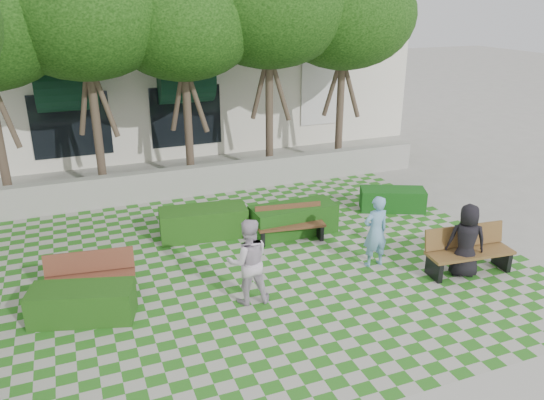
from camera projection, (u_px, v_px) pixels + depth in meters
name	position (u px, v px, depth m)	size (l,w,h in m)	color
ground	(276.00, 289.00, 11.10)	(90.00, 90.00, 0.00)	gray
lawn	(260.00, 268.00, 11.96)	(12.00, 12.00, 0.00)	#2B721E
retaining_wall	(201.00, 180.00, 16.32)	(15.00, 0.36, 0.90)	#9E9B93
bench_east	(468.00, 251.00, 11.67)	(1.99, 0.83, 1.02)	brown
bench_mid	(290.00, 224.00, 13.22)	(1.76, 0.79, 0.89)	#53311C
bench_west	(90.00, 277.00, 10.70)	(1.82, 0.80, 0.93)	brown
hedge_east	(392.00, 199.00, 15.12)	(1.80, 0.72, 0.63)	#124614
hedge_midright	(293.00, 219.00, 13.61)	(2.18, 0.87, 0.76)	#184512
hedge_midleft	(204.00, 222.00, 13.42)	(2.17, 0.87, 0.76)	#1C4813
hedge_west	(82.00, 303.00, 9.97)	(1.90, 0.76, 0.66)	#1B4512
person_blue	(375.00, 232.00, 11.80)	(0.61, 0.40, 1.68)	#71A5CE
person_dark	(466.00, 241.00, 11.40)	(0.80, 0.52, 1.64)	black
person_white	(248.00, 261.00, 10.36)	(0.86, 0.67, 1.78)	silver
tree_row	(125.00, 19.00, 13.76)	(17.70, 13.40, 7.41)	#47382B
building	(174.00, 76.00, 22.73)	(18.00, 8.92, 5.15)	white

